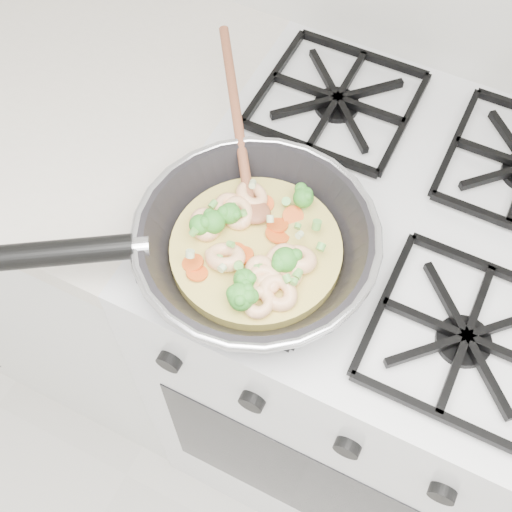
% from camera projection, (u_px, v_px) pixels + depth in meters
% --- Properties ---
extents(stove, '(0.60, 0.60, 0.92)m').
position_uv_depth(stove, '(354.00, 339.00, 1.33)').
color(stove, silver).
rests_on(stove, ground).
extents(counter_left, '(1.00, 0.60, 0.90)m').
position_uv_depth(counter_left, '(25.00, 196.00, 1.53)').
color(counter_left, white).
rests_on(counter_left, ground).
extents(skillet, '(0.46, 0.49, 0.10)m').
position_uv_depth(skillet, '(251.00, 245.00, 0.86)').
color(skillet, black).
rests_on(skillet, stove).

